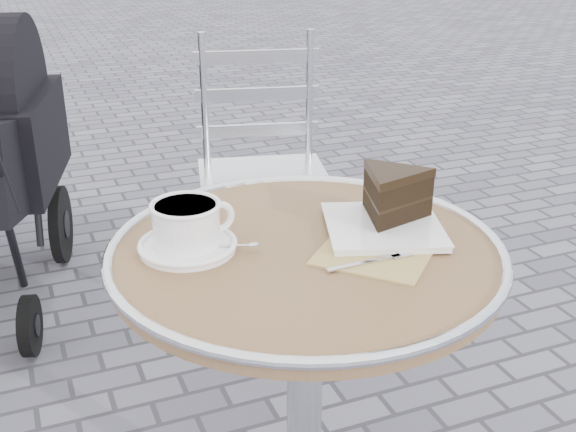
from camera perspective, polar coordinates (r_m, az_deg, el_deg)
name	(u,v)px	position (r m, az deg, el deg)	size (l,w,h in m)	color
cafe_table	(305,326)	(1.38, 1.37, -8.69)	(0.72, 0.72, 0.74)	silver
cappuccino_set	(188,229)	(1.29, -7.91, -1.04)	(0.20, 0.17, 0.09)	white
cake_plate_set	(390,202)	(1.37, 8.05, 1.12)	(0.32, 0.34, 0.11)	tan
bistro_chair	(261,143)	(2.39, -2.17, 5.82)	(0.50, 0.50, 0.92)	silver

